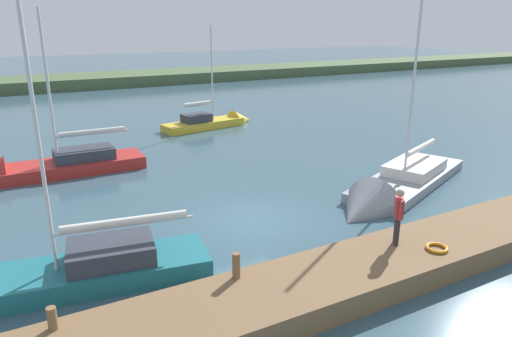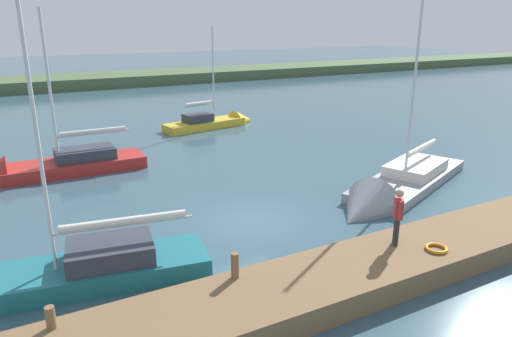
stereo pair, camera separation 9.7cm
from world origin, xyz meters
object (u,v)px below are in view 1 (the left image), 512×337
Objects in this scene: mooring_post_far at (52,318)px; sailboat_far_right at (392,193)px; sailboat_near_dock at (215,124)px; sailboat_mid_channel at (36,284)px; life_ring_buoy at (437,248)px; mooring_post_near at (236,266)px; sailboat_outer_mooring at (44,172)px; person_on_dock at (398,212)px.

mooring_post_far is 14.47m from sailboat_far_right.
sailboat_near_dock is 21.59m from sailboat_mid_channel.
life_ring_buoy is at bearing 34.53° from sailboat_far_right.
mooring_post_near is 10.27m from sailboat_far_right.
sailboat_near_dock is at bearing -118.06° from sailboat_mid_channel.
sailboat_far_right reaches higher than sailboat_near_dock.
sailboat_outer_mooring is 0.85× the size of sailboat_far_right.
life_ring_buoy is at bearing -10.27° from person_on_dock.
mooring_post_near is at bearing 0.57° from sailboat_far_right.
sailboat_outer_mooring reaches higher than mooring_post_near.
sailboat_outer_mooring is 13.38m from sailboat_near_dock.
sailboat_mid_channel reaches higher than sailboat_far_right.
sailboat_mid_channel is (4.67, -3.02, -0.81)m from mooring_post_near.
sailboat_mid_channel reaches higher than person_on_dock.
sailboat_far_right is (-13.89, -3.98, -0.87)m from mooring_post_far.
sailboat_mid_channel is 5.76× the size of person_on_dock.
sailboat_mid_channel reaches higher than life_ring_buoy.
mooring_post_near reaches higher than life_ring_buoy.
sailboat_mid_channel reaches higher than mooring_post_far.
mooring_post_near is at bearing 104.33° from sailboat_outer_mooring.
sailboat_near_dock is at bearing -151.36° from sailboat_outer_mooring.
sailboat_near_dock is (1.12, -16.29, 0.11)m from sailboat_far_right.
life_ring_buoy is 0.07× the size of sailboat_mid_channel.
mooring_post_near is 5.62m from sailboat_mid_channel.
sailboat_outer_mooring is 10.97m from sailboat_mid_channel.
sailboat_mid_channel is 10.51m from person_on_dock.
sailboat_mid_channel is at bearing -86.16° from mooring_post_far.
sailboat_near_dock is at bearing -96.32° from life_ring_buoy.
sailboat_outer_mooring reaches higher than mooring_post_far.
mooring_post_far is at bearing 0.00° from mooring_post_near.
mooring_post_far is 23.97m from sailboat_near_dock.
sailboat_mid_channel is (1.19, 10.91, 0.03)m from sailboat_outer_mooring.
person_on_dock is at bearing 176.74° from mooring_post_far.
sailboat_outer_mooring is 16.89m from person_on_dock.
life_ring_buoy is 0.09× the size of sailboat_near_dock.
mooring_post_near is 0.07× the size of sailboat_mid_channel.
mooring_post_far is 3.11m from sailboat_mid_channel.
mooring_post_far is 0.05× the size of sailboat_mid_channel.
sailboat_far_right is at bearing -95.71° from sailboat_near_dock.
mooring_post_near is 0.40× the size of person_on_dock.
mooring_post_far is at bearing 86.24° from sailboat_outer_mooring.
sailboat_outer_mooring reaches higher than person_on_dock.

